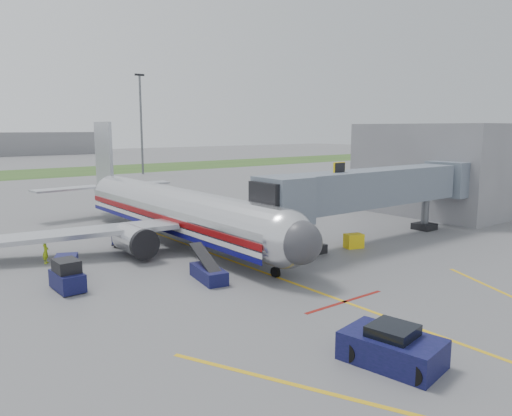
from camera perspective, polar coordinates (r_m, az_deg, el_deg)
ground at (r=31.30m, az=4.62°, el=-8.67°), size 400.00×400.00×0.00m
apron_markings at (r=26.64m, az=15.66°, el=-12.24°), size 21.52×50.00×0.01m
airliner at (r=42.87m, az=-9.19°, el=-0.25°), size 32.10×35.67×10.25m
jet_bridge at (r=42.93m, az=12.92°, el=2.11°), size 25.30×4.00×6.90m
terminal at (r=59.65m, az=19.72°, el=4.23°), size 10.00×16.00×10.00m
light_mast_right at (r=106.95m, az=-12.99°, el=9.58°), size 2.00×0.44×20.40m
pushback_tug at (r=21.88m, az=15.29°, el=-15.14°), size 3.09×4.30×1.64m
baggage_tug at (r=31.92m, az=-20.77°, el=-7.35°), size 1.45×2.69×1.86m
baggage_cart_a at (r=41.77m, az=-14.78°, el=-3.20°), size 1.85×1.85×1.67m
baggage_cart_b at (r=41.59m, az=-13.82°, el=-3.09°), size 2.14×2.14×1.84m
baggage_cart_c at (r=34.66m, az=-20.80°, el=-6.19°), size 1.81×1.81×1.48m
belt_loader at (r=32.00m, az=-5.47°, el=-7.36°), size 1.89×4.19×1.98m
ground_power_cart at (r=40.94m, az=11.10°, el=-3.72°), size 1.65×1.34×1.14m
ramp_worker at (r=38.62m, az=-22.91°, el=-4.60°), size 0.68×0.75×1.73m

